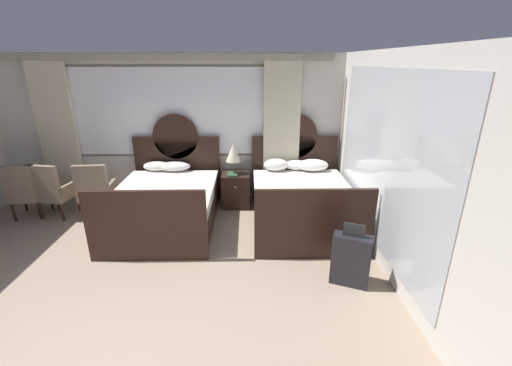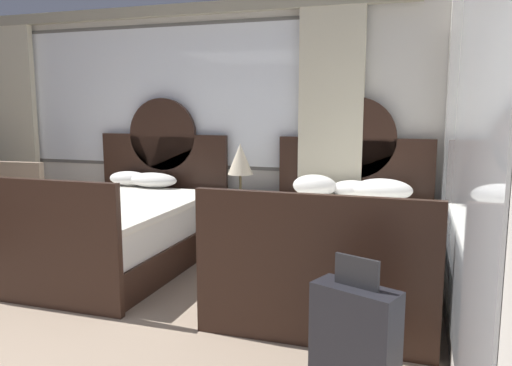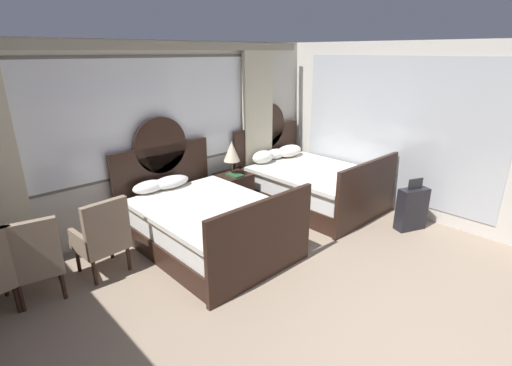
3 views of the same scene
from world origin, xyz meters
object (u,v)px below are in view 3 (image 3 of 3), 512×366
at_px(armchair_by_window_left, 103,236).
at_px(suitcase_on_floor, 412,209).
at_px(book_on_nightstand, 235,175).
at_px(bed_near_window, 205,222).
at_px(nightstand_between_beds, 234,192).
at_px(table_lamp_on_nightstand, 232,152).
at_px(armchair_by_window_centre, 34,258).
at_px(bed_near_mirror, 309,183).

bearing_deg(armchair_by_window_left, suitcase_on_floor, -27.11).
bearing_deg(book_on_nightstand, bed_near_window, -149.73).
relative_size(book_on_nightstand, armchair_by_window_left, 0.27).
distance_m(nightstand_between_beds, table_lamp_on_nightstand, 0.70).
xyz_separation_m(book_on_nightstand, armchair_by_window_centre, (-3.05, -0.34, -0.14)).
xyz_separation_m(table_lamp_on_nightstand, book_on_nightstand, (-0.02, -0.09, -0.37)).
height_order(armchair_by_window_left, armchair_by_window_centre, same).
xyz_separation_m(armchair_by_window_left, suitcase_on_floor, (3.83, -1.96, -0.18)).
relative_size(armchair_by_window_left, suitcase_on_floor, 1.21).
bearing_deg(table_lamp_on_nightstand, armchair_by_window_centre, -172.08).
relative_size(armchair_by_window_centre, suitcase_on_floor, 1.21).
distance_m(bed_near_window, suitcase_on_floor, 3.07).
bearing_deg(armchair_by_window_centre, suitcase_on_floor, -23.28).
bearing_deg(suitcase_on_floor, armchair_by_window_left, 152.89).
distance_m(bed_near_mirror, table_lamp_on_nightstand, 1.48).
bearing_deg(book_on_nightstand, armchair_by_window_left, -171.68).
xyz_separation_m(nightstand_between_beds, table_lamp_on_nightstand, (-0.03, -0.01, 0.70)).
distance_m(table_lamp_on_nightstand, suitcase_on_floor, 2.90).
bearing_deg(bed_near_mirror, suitcase_on_floor, -78.45).
height_order(nightstand_between_beds, book_on_nightstand, book_on_nightstand).
xyz_separation_m(book_on_nightstand, suitcase_on_floor, (1.51, -2.30, -0.32)).
relative_size(bed_near_mirror, nightstand_between_beds, 3.52).
distance_m(bed_near_window, bed_near_mirror, 2.22).
bearing_deg(table_lamp_on_nightstand, nightstand_between_beds, 20.11).
distance_m(bed_near_window, armchair_by_window_left, 1.30).
distance_m(nightstand_between_beds, book_on_nightstand, 0.35).
height_order(bed_near_window, nightstand_between_beds, bed_near_window).
relative_size(book_on_nightstand, suitcase_on_floor, 0.32).
bearing_deg(nightstand_between_beds, armchair_by_window_centre, -171.95).
bearing_deg(table_lamp_on_nightstand, book_on_nightstand, -102.07).
height_order(nightstand_between_beds, suitcase_on_floor, suitcase_on_floor).
bearing_deg(armchair_by_window_left, armchair_by_window_centre, 179.91).
distance_m(bed_near_window, table_lamp_on_nightstand, 1.44).
distance_m(nightstand_between_beds, armchair_by_window_centre, 3.14).
height_order(bed_near_window, armchair_by_window_left, bed_near_window).
bearing_deg(book_on_nightstand, bed_near_mirror, -27.59).
bearing_deg(suitcase_on_floor, armchair_by_window_centre, 156.72).
distance_m(bed_near_window, book_on_nightstand, 1.26).
distance_m(armchair_by_window_left, suitcase_on_floor, 4.30).
bearing_deg(bed_near_mirror, armchair_by_window_centre, 176.36).
bearing_deg(bed_near_mirror, book_on_nightstand, 152.41).
xyz_separation_m(bed_near_mirror, armchair_by_window_centre, (-4.21, 0.27, 0.13)).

